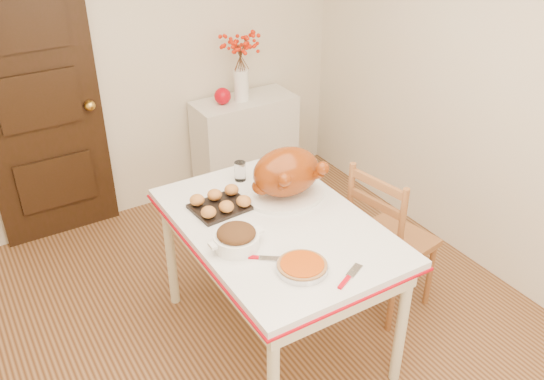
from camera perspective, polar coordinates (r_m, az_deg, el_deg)
floor at (r=3.62m, az=-0.25°, el=-15.74°), size 3.50×4.00×0.00m
wall_back at (r=4.55m, az=-13.69°, el=12.23°), size 3.50×0.00×2.50m
wall_right at (r=3.96m, az=22.19°, el=8.07°), size 0.00×4.00×2.50m
door_back at (r=4.45m, az=-21.76°, el=7.44°), size 0.85×0.06×2.06m
sideboard at (r=4.97m, az=-2.64°, el=4.33°), size 0.84×0.38×0.84m
kitchen_table at (r=3.44m, az=0.44°, el=-9.05°), size 0.97×1.41×0.85m
chair_oak at (r=3.73m, az=11.60°, el=-4.55°), size 0.52×0.52×1.02m
berry_vase at (r=4.70m, az=-3.06°, el=11.76°), size 0.27×0.27×0.52m
apple at (r=4.69m, az=-4.86°, el=9.14°), size 0.13×0.13×0.13m
turkey_platter at (r=3.34m, az=1.42°, el=1.54°), size 0.56×0.49×0.30m
pumpkin_pie at (r=2.84m, az=2.97°, el=-7.40°), size 0.29×0.29×0.05m
stuffing_dish at (r=2.97m, az=-3.50°, el=-4.70°), size 0.35×0.30×0.12m
rolls_tray at (r=3.30m, az=-5.06°, el=-1.18°), size 0.33×0.27×0.08m
pie_server at (r=2.83m, az=7.59°, el=-8.32°), size 0.22×0.15×0.01m
carving_knife at (r=2.92m, az=-0.64°, el=-6.65°), size 0.23×0.19×0.01m
drinking_glass at (r=3.56m, az=-3.14°, el=1.85°), size 0.09×0.09×0.12m
shaker_pair at (r=3.71m, az=0.50°, el=2.91°), size 0.10×0.07×0.09m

